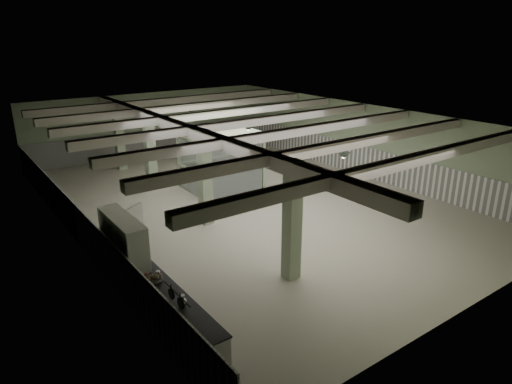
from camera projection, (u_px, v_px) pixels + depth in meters
floor at (246, 202)px, 19.58m from camera, size 20.00×20.00×0.00m
ceiling at (245, 118)px, 18.38m from camera, size 14.00×20.00×0.02m
wall_back at (149, 124)px, 26.63m from camera, size 14.00×0.02×3.60m
wall_front at (473, 249)px, 11.32m from camera, size 14.00×0.02×3.60m
wall_left at (72, 195)px, 15.12m from camera, size 0.02×20.00×3.60m
wall_right at (360, 139)px, 22.83m from camera, size 0.02×20.00×3.60m
wainscot_left at (77, 223)px, 15.49m from camera, size 0.05×19.90×1.50m
wainscot_right at (359, 160)px, 23.17m from camera, size 0.05×19.90×1.50m
wainscot_back at (150, 142)px, 26.96m from camera, size 13.90×0.05×1.50m
girder at (190, 131)px, 17.08m from camera, size 0.45×19.90×0.40m
beam_a at (397, 164)px, 12.70m from camera, size 13.90×0.35×0.32m
beam_b at (333, 147)px, 14.61m from camera, size 13.90×0.35×0.32m
beam_c at (284, 133)px, 16.53m from camera, size 13.90×0.35×0.32m
beam_d at (245, 123)px, 18.44m from camera, size 13.90×0.35×0.32m
beam_e at (213, 114)px, 20.35m from camera, size 13.90×0.35×0.32m
beam_f at (187, 107)px, 22.27m from camera, size 13.90×0.35×0.32m
beam_g at (165, 101)px, 24.18m from camera, size 13.90×0.35×0.32m
column_a at (292, 221)px, 13.01m from camera, size 0.42×0.42×3.60m
column_b at (205, 178)px, 16.84m from camera, size 0.42×0.42×3.60m
column_c at (150, 151)px, 20.66m from camera, size 0.42×0.42×3.60m
column_d at (119, 135)px, 23.73m from camera, size 0.42×0.42×3.60m
hook_rail at (176, 293)px, 9.33m from camera, size 0.02×1.20×0.02m
pendant_front at (343, 156)px, 15.01m from camera, size 0.44×0.44×0.22m
pendant_mid at (248, 128)px, 19.22m from camera, size 0.44×0.44×0.22m
pendant_back at (192, 112)px, 23.05m from camera, size 0.44×0.44×0.22m
prep_counter at (161, 305)px, 11.38m from camera, size 0.90×5.16×0.91m
pitcher_near at (182, 301)px, 10.47m from camera, size 0.24×0.27×0.32m
pitcher_far at (158, 276)px, 11.57m from camera, size 0.21×0.24×0.29m
veg_colander at (153, 278)px, 11.57m from camera, size 0.57×0.57×0.21m
orange_bowl at (144, 264)px, 12.37m from camera, size 0.27×0.27×0.09m
skillet_near at (181, 303)px, 9.38m from camera, size 0.03×0.26×0.26m
skillet_far at (171, 294)px, 9.71m from camera, size 0.03×0.25×0.25m
walkin_cooler at (126, 253)px, 12.72m from camera, size 1.12×2.33×2.13m
guard_booth at (221, 150)px, 20.80m from camera, size 3.33×2.83×2.64m
filing_cabinet at (252, 170)px, 22.07m from camera, size 0.41×0.55×1.12m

